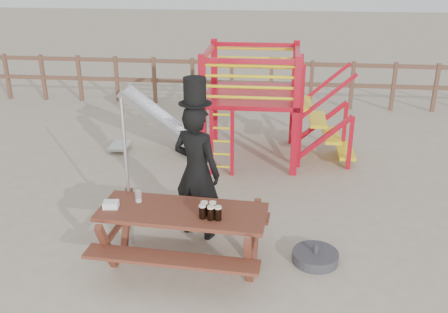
% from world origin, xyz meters
% --- Properties ---
extents(ground, '(60.00, 60.00, 0.00)m').
position_xyz_m(ground, '(0.00, 0.00, 0.00)').
color(ground, tan).
rests_on(ground, ground).
extents(back_fence, '(15.09, 0.09, 1.20)m').
position_xyz_m(back_fence, '(0.00, 7.00, 0.74)').
color(back_fence, brown).
rests_on(back_fence, ground).
extents(playground_fort, '(4.71, 1.84, 2.10)m').
position_xyz_m(playground_fort, '(0.12, 3.58, 1.07)').
color(playground_fort, '#B50C1D').
rests_on(playground_fort, ground).
extents(picnic_table, '(2.10, 1.52, 0.78)m').
position_xyz_m(picnic_table, '(-0.41, -0.16, 0.49)').
color(picnic_table, maroon).
rests_on(picnic_table, ground).
extents(man_with_hat, '(0.81, 0.69, 2.22)m').
position_xyz_m(man_with_hat, '(-0.36, 0.63, 0.99)').
color(man_with_hat, black).
rests_on(man_with_hat, ground).
extents(metal_pole, '(0.04, 0.04, 2.03)m').
position_xyz_m(metal_pole, '(-1.20, 0.28, 1.01)').
color(metal_pole, '#B2B2B7').
rests_on(metal_pole, ground).
extents(parasol_base, '(0.59, 0.59, 0.25)m').
position_xyz_m(parasol_base, '(1.24, 0.11, 0.07)').
color(parasol_base, '#35353A').
rests_on(parasol_base, ground).
extents(paper_bag, '(0.20, 0.16, 0.08)m').
position_xyz_m(paper_bag, '(-1.28, -0.18, 0.82)').
color(paper_bag, white).
rests_on(paper_bag, picnic_table).
extents(stout_pints, '(0.27, 0.19, 0.17)m').
position_xyz_m(stout_pints, '(-0.06, -0.29, 0.87)').
color(stout_pints, black).
rests_on(stout_pints, picnic_table).
extents(empty_glasses, '(0.08, 0.08, 0.15)m').
position_xyz_m(empty_glasses, '(-0.99, 0.01, 0.85)').
color(empty_glasses, silver).
rests_on(empty_glasses, picnic_table).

